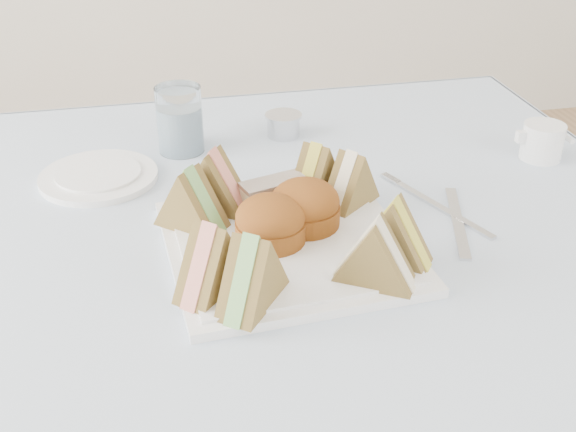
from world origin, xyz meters
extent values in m
cube|color=brown|center=(0.00, 0.00, 0.37)|extent=(0.90, 0.90, 0.74)
cube|color=silver|center=(0.00, 0.00, 0.74)|extent=(1.02, 1.02, 0.01)
cube|color=white|center=(-0.04, -0.05, 0.75)|extent=(0.32, 0.32, 0.01)
cylinder|color=#9E4D16|center=(-0.06, -0.05, 0.79)|extent=(0.10, 0.10, 0.06)
cylinder|color=#9E4D16|center=(-0.01, -0.02, 0.79)|extent=(0.12, 0.12, 0.06)
cube|color=beige|center=(-0.04, 0.04, 0.78)|extent=(0.10, 0.06, 0.04)
cylinder|color=white|center=(-0.28, 0.20, 0.75)|extent=(0.23, 0.23, 0.01)
cylinder|color=white|center=(-0.15, 0.28, 0.80)|extent=(0.08, 0.08, 0.11)
cylinder|color=silver|center=(0.03, 0.30, 0.76)|extent=(0.06, 0.06, 0.04)
cube|color=silver|center=(0.20, -0.03, 0.75)|extent=(0.07, 0.18, 0.00)
cube|color=silver|center=(0.19, 0.00, 0.75)|extent=(0.08, 0.18, 0.00)
cylinder|color=white|center=(0.41, 0.13, 0.77)|extent=(0.07, 0.07, 0.06)
camera|label=1|loc=(-0.21, -0.80, 1.24)|focal=45.00mm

